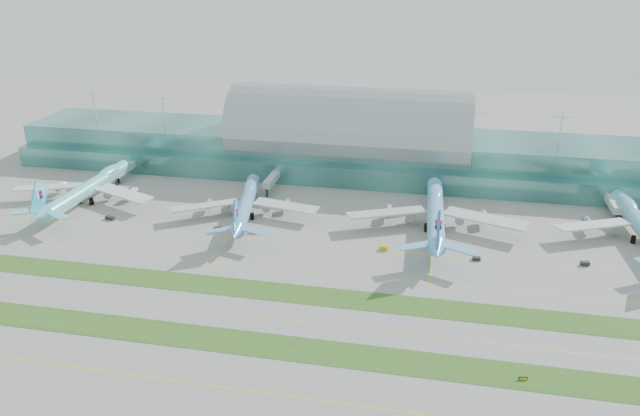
% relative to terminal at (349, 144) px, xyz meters
% --- Properties ---
extents(ground, '(700.00, 700.00, 0.00)m').
position_rel_terminal_xyz_m(ground, '(-0.01, -128.79, -14.23)').
color(ground, gray).
rests_on(ground, ground).
extents(terminal, '(340.00, 69.10, 36.00)m').
position_rel_terminal_xyz_m(terminal, '(0.00, 0.00, 0.00)').
color(terminal, '#3D7A75').
rests_on(terminal, ground).
extents(grass_strip_near, '(420.00, 12.00, 0.08)m').
position_rel_terminal_xyz_m(grass_strip_near, '(-0.01, -156.79, -14.19)').
color(grass_strip_near, '#2D591E').
rests_on(grass_strip_near, ground).
extents(grass_strip_far, '(420.00, 12.00, 0.08)m').
position_rel_terminal_xyz_m(grass_strip_far, '(-0.01, -126.79, -14.19)').
color(grass_strip_far, '#2D591E').
rests_on(grass_strip_far, ground).
extents(taxiline_a, '(420.00, 0.35, 0.01)m').
position_rel_terminal_xyz_m(taxiline_a, '(-0.01, -176.79, -14.22)').
color(taxiline_a, yellow).
rests_on(taxiline_a, ground).
extents(taxiline_b, '(420.00, 0.35, 0.01)m').
position_rel_terminal_xyz_m(taxiline_b, '(-0.01, -142.79, -14.22)').
color(taxiline_b, yellow).
rests_on(taxiline_b, ground).
extents(taxiline_c, '(420.00, 0.35, 0.01)m').
position_rel_terminal_xyz_m(taxiline_c, '(-0.01, -110.79, -14.22)').
color(taxiline_c, yellow).
rests_on(taxiline_c, ground).
extents(taxiline_d, '(420.00, 0.35, 0.01)m').
position_rel_terminal_xyz_m(taxiline_d, '(-0.01, -88.79, -14.22)').
color(taxiline_d, yellow).
rests_on(taxiline_d, ground).
extents(airliner_a, '(67.95, 77.02, 21.22)m').
position_rel_terminal_xyz_m(airliner_a, '(-107.78, -64.28, -7.68)').
color(airliner_a, '#63CFDA').
rests_on(airliner_a, ground).
extents(airliner_b, '(61.59, 70.78, 19.60)m').
position_rel_terminal_xyz_m(airliner_b, '(-33.44, -66.73, -8.18)').
color(airliner_b, '#659FDE').
rests_on(airliner_b, ground).
extents(airliner_c, '(72.09, 81.84, 22.53)m').
position_rel_terminal_xyz_m(airliner_c, '(45.54, -63.07, -7.28)').
color(airliner_c, '#68B4E6').
rests_on(airliner_c, ground).
extents(airliner_d, '(66.94, 76.05, 20.93)m').
position_rel_terminal_xyz_m(airliner_d, '(123.95, -58.40, -7.77)').
color(airliner_d, '#62B5D9').
rests_on(airliner_d, ground).
extents(gse_a, '(4.32, 3.01, 1.76)m').
position_rel_terminal_xyz_m(gse_a, '(-126.21, -80.23, -13.34)').
color(gse_a, '#C2980B').
rests_on(gse_a, ground).
extents(gse_b, '(4.34, 2.56, 1.44)m').
position_rel_terminal_xyz_m(gse_b, '(-88.30, -82.56, -13.51)').
color(gse_b, black).
rests_on(gse_b, ground).
extents(gse_c, '(3.90, 2.87, 1.46)m').
position_rel_terminal_xyz_m(gse_c, '(-39.90, -84.29, -13.50)').
color(gse_c, black).
rests_on(gse_c, ground).
extents(gse_d, '(3.64, 2.27, 1.42)m').
position_rel_terminal_xyz_m(gse_d, '(-24.84, -83.21, -13.52)').
color(gse_d, black).
rests_on(gse_d, ground).
extents(gse_e, '(3.41, 2.53, 1.58)m').
position_rel_terminal_xyz_m(gse_e, '(27.61, -88.18, -13.44)').
color(gse_e, '#BFA00B').
rests_on(gse_e, ground).
extents(gse_f, '(2.97, 2.01, 1.23)m').
position_rel_terminal_xyz_m(gse_f, '(61.53, -89.88, -13.61)').
color(gse_f, black).
rests_on(gse_f, ground).
extents(gse_g, '(3.20, 2.13, 1.54)m').
position_rel_terminal_xyz_m(gse_g, '(99.54, -86.37, -13.46)').
color(gse_g, black).
rests_on(gse_g, ground).
extents(taxiway_sign_east, '(2.38, 0.61, 1.00)m').
position_rel_terminal_xyz_m(taxiway_sign_east, '(71.69, -158.23, -13.73)').
color(taxiway_sign_east, black).
rests_on(taxiway_sign_east, ground).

